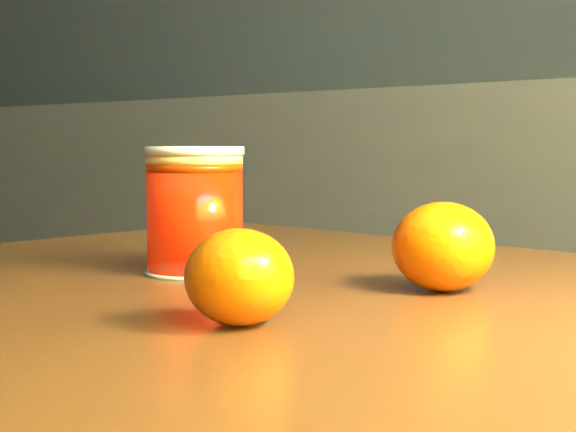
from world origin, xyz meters
The scene contains 5 objects.
kitchen_counter centered at (0.00, 1.45, 0.45)m, with size 3.15×0.60×0.90m, color #4D4D52.
table centered at (0.97, 0.25, 0.60)m, with size 0.97×0.73×0.68m.
juice_glass centered at (0.82, 0.26, 0.73)m, with size 0.08×0.08×0.10m.
orange_front centered at (0.97, 0.13, 0.71)m, with size 0.06×0.06×0.05m, color #F06304.
orange_back centered at (1.01, 0.30, 0.72)m, with size 0.07×0.07×0.06m, color #F06304.
Camera 1 is at (1.26, -0.21, 0.78)m, focal length 50.00 mm.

